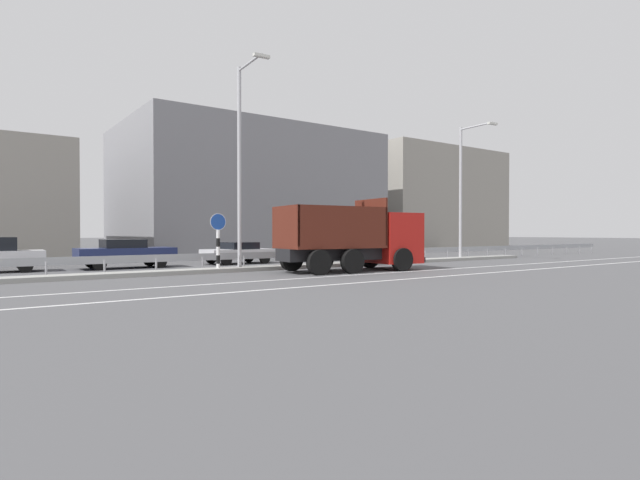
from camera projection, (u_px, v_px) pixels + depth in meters
ground_plane at (324, 271)px, 22.20m from camera, size 320.00×320.00×0.00m
lane_strip_0 at (376, 274)px, 21.00m from camera, size 63.63×0.16×0.01m
lane_strip_1 at (420, 278)px, 18.96m from camera, size 63.63×0.16×0.01m
median_island at (296, 267)px, 24.10m from camera, size 35.00×1.10×0.18m
median_guardrail at (281, 256)px, 25.20m from camera, size 63.63×0.09×0.78m
dump_truck at (366, 242)px, 22.92m from camera, size 6.91×3.30×3.28m
median_road_sign at (218, 241)px, 21.75m from camera, size 0.74×0.16×2.58m
street_lamp_1 at (241, 157)px, 22.27m from camera, size 0.71×2.62×9.17m
street_lamp_2 at (463, 185)px, 31.19m from camera, size 0.71×2.66×8.37m
parked_car_3 at (126, 253)px, 24.26m from camera, size 4.48×1.96×1.41m
parked_car_4 at (238, 252)px, 27.70m from camera, size 3.91×2.12×1.20m
parked_car_5 at (318, 248)px, 31.57m from camera, size 4.69×2.05×1.50m
parked_car_6 at (386, 247)px, 35.02m from camera, size 4.54×2.08×1.36m
background_building_1 at (246, 193)px, 43.49m from camera, size 20.37×14.11×10.32m
background_building_2 at (419, 200)px, 57.23m from camera, size 17.05×11.81×10.89m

